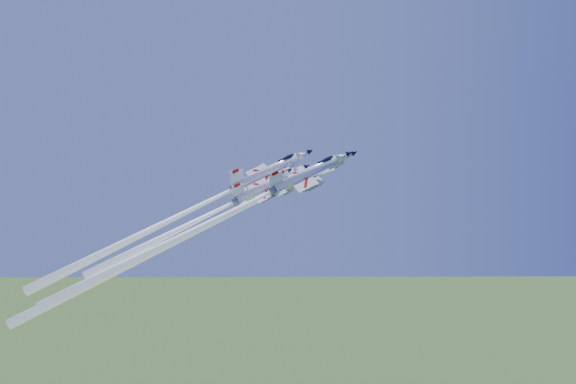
{
  "coord_description": "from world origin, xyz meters",
  "views": [
    {
      "loc": [
        -0.83,
        -111.46,
        105.28
      ],
      "look_at": [
        0.0,
        0.0,
        91.99
      ],
      "focal_mm": 40.0,
      "sensor_mm": 36.0,
      "label": 1
    }
  ],
  "objects_px": {
    "jet_left": "(181,215)",
    "jet_slot": "(206,216)",
    "jet_lead": "(198,231)",
    "jet_right": "(208,223)"
  },
  "relations": [
    {
      "from": "jet_left",
      "to": "jet_right",
      "type": "xyz_separation_m",
      "value": [
        5.91,
        -8.48,
        -0.08
      ]
    },
    {
      "from": "jet_right",
      "to": "jet_slot",
      "type": "bearing_deg",
      "value": 175.62
    },
    {
      "from": "jet_right",
      "to": "jet_slot",
      "type": "distance_m",
      "value": 4.15
    },
    {
      "from": "jet_left",
      "to": "jet_slot",
      "type": "relative_size",
      "value": 1.29
    },
    {
      "from": "jet_left",
      "to": "jet_right",
      "type": "bearing_deg",
      "value": 17.8
    },
    {
      "from": "jet_lead",
      "to": "jet_left",
      "type": "bearing_deg",
      "value": -162.73
    },
    {
      "from": "jet_lead",
      "to": "jet_slot",
      "type": "xyz_separation_m",
      "value": [
        1.29,
        0.97,
        2.33
      ]
    },
    {
      "from": "jet_right",
      "to": "jet_slot",
      "type": "relative_size",
      "value": 1.29
    },
    {
      "from": "jet_right",
      "to": "jet_lead",
      "type": "bearing_deg",
      "value": -161.26
    },
    {
      "from": "jet_lead",
      "to": "jet_slot",
      "type": "relative_size",
      "value": 1.46
    }
  ]
}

